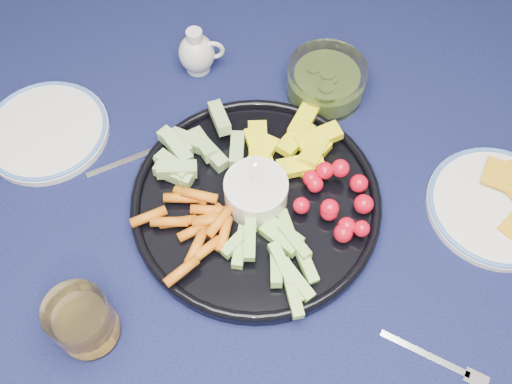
{
  "coord_description": "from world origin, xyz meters",
  "views": [
    {
      "loc": [
        -0.06,
        -0.51,
        1.51
      ],
      "look_at": [
        -0.06,
        -0.1,
        0.79
      ],
      "focal_mm": 40.0,
      "sensor_mm": 36.0,
      "label": 1
    }
  ],
  "objects_px": {
    "dining_table": "(293,181)",
    "side_plate_extra": "(46,131)",
    "cheese_plate": "(497,205)",
    "pickle_bowl": "(326,82)",
    "crudite_platter": "(254,198)",
    "creamer_pitcher": "(197,53)",
    "juice_tumbler": "(84,323)"
  },
  "relations": [
    {
      "from": "dining_table",
      "to": "side_plate_extra",
      "type": "distance_m",
      "value": 0.42
    },
    {
      "from": "dining_table",
      "to": "cheese_plate",
      "type": "xyz_separation_m",
      "value": [
        0.3,
        -0.1,
        0.1
      ]
    },
    {
      "from": "pickle_bowl",
      "to": "side_plate_extra",
      "type": "distance_m",
      "value": 0.47
    },
    {
      "from": "side_plate_extra",
      "to": "dining_table",
      "type": "bearing_deg",
      "value": -4.81
    },
    {
      "from": "crudite_platter",
      "to": "pickle_bowl",
      "type": "distance_m",
      "value": 0.25
    },
    {
      "from": "pickle_bowl",
      "to": "side_plate_extra",
      "type": "relative_size",
      "value": 0.65
    },
    {
      "from": "crudite_platter",
      "to": "cheese_plate",
      "type": "relative_size",
      "value": 1.79
    },
    {
      "from": "creamer_pitcher",
      "to": "side_plate_extra",
      "type": "xyz_separation_m",
      "value": [
        -0.24,
        -0.14,
        -0.03
      ]
    },
    {
      "from": "crudite_platter",
      "to": "pickle_bowl",
      "type": "xyz_separation_m",
      "value": [
        0.12,
        0.22,
        0.01
      ]
    },
    {
      "from": "crudite_platter",
      "to": "cheese_plate",
      "type": "bearing_deg",
      "value": -0.56
    },
    {
      "from": "creamer_pitcher",
      "to": "pickle_bowl",
      "type": "distance_m",
      "value": 0.23
    },
    {
      "from": "creamer_pitcher",
      "to": "side_plate_extra",
      "type": "height_order",
      "value": "creamer_pitcher"
    },
    {
      "from": "creamer_pitcher",
      "to": "juice_tumbler",
      "type": "height_order",
      "value": "juice_tumbler"
    },
    {
      "from": "juice_tumbler",
      "to": "side_plate_extra",
      "type": "height_order",
      "value": "juice_tumbler"
    },
    {
      "from": "dining_table",
      "to": "creamer_pitcher",
      "type": "bearing_deg",
      "value": 132.93
    },
    {
      "from": "side_plate_extra",
      "to": "pickle_bowl",
      "type": "bearing_deg",
      "value": 11.08
    },
    {
      "from": "dining_table",
      "to": "side_plate_extra",
      "type": "xyz_separation_m",
      "value": [
        -0.41,
        0.03,
        0.1
      ]
    },
    {
      "from": "crudite_platter",
      "to": "pickle_bowl",
      "type": "height_order",
      "value": "crudite_platter"
    },
    {
      "from": "creamer_pitcher",
      "to": "juice_tumbler",
      "type": "xyz_separation_m",
      "value": [
        -0.12,
        -0.47,
        0.0
      ]
    },
    {
      "from": "dining_table",
      "to": "cheese_plate",
      "type": "distance_m",
      "value": 0.33
    },
    {
      "from": "juice_tumbler",
      "to": "side_plate_extra",
      "type": "bearing_deg",
      "value": 110.46
    },
    {
      "from": "crudite_platter",
      "to": "creamer_pitcher",
      "type": "distance_m",
      "value": 0.29
    },
    {
      "from": "creamer_pitcher",
      "to": "dining_table",
      "type": "bearing_deg",
      "value": -47.07
    },
    {
      "from": "cheese_plate",
      "to": "side_plate_extra",
      "type": "distance_m",
      "value": 0.72
    },
    {
      "from": "juice_tumbler",
      "to": "crudite_platter",
      "type": "bearing_deg",
      "value": 42.02
    },
    {
      "from": "crudite_platter",
      "to": "cheese_plate",
      "type": "xyz_separation_m",
      "value": [
        0.37,
        -0.0,
        -0.01
      ]
    },
    {
      "from": "side_plate_extra",
      "to": "juice_tumbler",
      "type": "bearing_deg",
      "value": -69.54
    },
    {
      "from": "crudite_platter",
      "to": "creamer_pitcher",
      "type": "relative_size",
      "value": 4.34
    },
    {
      "from": "crudite_platter",
      "to": "side_plate_extra",
      "type": "bearing_deg",
      "value": 158.98
    },
    {
      "from": "juice_tumbler",
      "to": "side_plate_extra",
      "type": "xyz_separation_m",
      "value": [
        -0.12,
        0.33,
        -0.03
      ]
    },
    {
      "from": "pickle_bowl",
      "to": "cheese_plate",
      "type": "height_order",
      "value": "pickle_bowl"
    },
    {
      "from": "cheese_plate",
      "to": "creamer_pitcher",
      "type": "bearing_deg",
      "value": 149.08
    }
  ]
}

